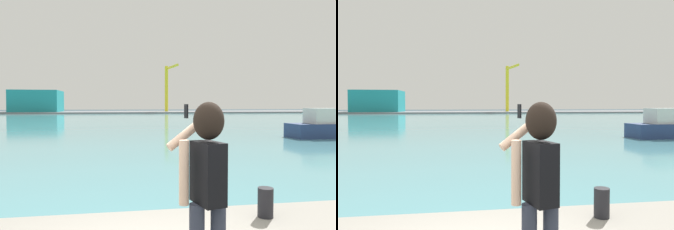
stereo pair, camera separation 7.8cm
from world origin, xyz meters
TOP-DOWN VIEW (x-y plane):
  - ground_plane at (0.00, 50.00)m, footprint 220.00×220.00m
  - harbor_water at (0.00, 52.00)m, footprint 140.00×100.00m
  - far_shore_dock at (0.00, 92.00)m, footprint 140.00×20.00m
  - person_photographer at (0.62, -0.29)m, footprint 0.54×0.54m
  - harbor_bollard at (2.05, 1.41)m, footprint 0.23×0.23m
  - boat_moored at (15.23, 17.38)m, footprint 6.76×2.20m
  - warehouse_left at (-23.09, 90.87)m, footprint 12.93×11.38m
  - port_crane at (14.43, 88.23)m, footprint 2.39×10.03m

SIDE VIEW (x-z plane):
  - ground_plane at x=0.00m, z-range 0.00..0.00m
  - harbor_water at x=0.00m, z-range 0.00..0.02m
  - far_shore_dock at x=0.00m, z-range 0.00..0.43m
  - boat_moored at x=15.23m, z-range -0.30..1.82m
  - harbor_bollard at x=2.05m, z-range 0.66..1.11m
  - person_photographer at x=0.62m, z-range 0.86..2.60m
  - warehouse_left at x=-23.09m, z-range 0.43..6.51m
  - port_crane at x=14.43m, z-range 1.98..15.61m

